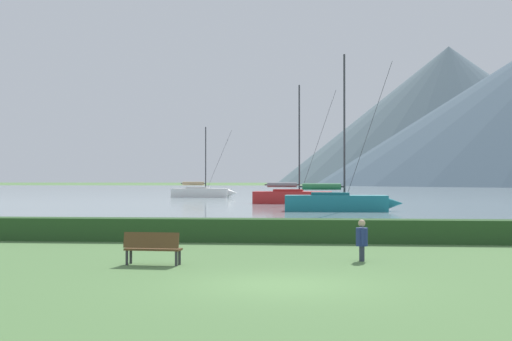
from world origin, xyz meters
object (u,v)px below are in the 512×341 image
sailboat_slip_0 (202,192)px  sailboat_slip_4 (337,201)px  park_bench_under_tree (152,247)px  sailboat_slip_5 (294,196)px  person_seated_viewer (362,238)px

sailboat_slip_0 → sailboat_slip_4: 43.39m
sailboat_slip_4 → park_bench_under_tree: 34.71m
park_bench_under_tree → sailboat_slip_4: bearing=84.1°
sailboat_slip_4 → sailboat_slip_5: sailboat_slip_4 is taller
sailboat_slip_0 → park_bench_under_tree: 74.72m
sailboat_slip_4 → person_seated_viewer: size_ratio=9.76×
sailboat_slip_0 → park_bench_under_tree: bearing=-76.7°
person_seated_viewer → sailboat_slip_0: bearing=100.7°
sailboat_slip_4 → sailboat_slip_0: bearing=113.0°
sailboat_slip_0 → sailboat_slip_4: (17.59, -39.67, 0.02)m
park_bench_under_tree → person_seated_viewer: 6.26m
sailboat_slip_5 → park_bench_under_tree: size_ratio=7.25×
sailboat_slip_0 → person_seated_viewer: sailboat_slip_0 is taller
sailboat_slip_0 → sailboat_slip_5: sailboat_slip_5 is taller
sailboat_slip_0 → park_bench_under_tree: (11.47, -73.83, -0.21)m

